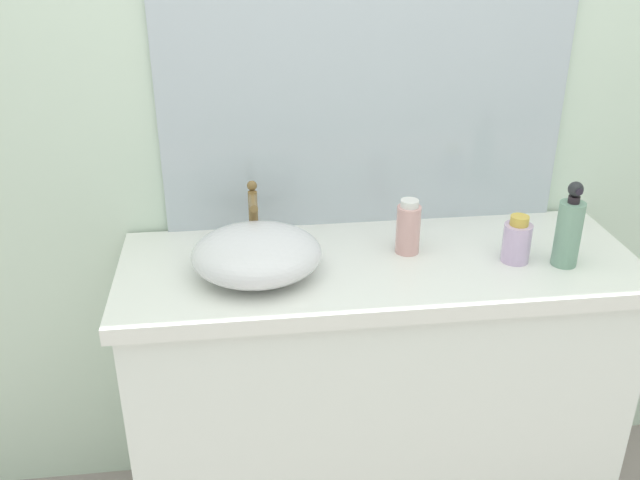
# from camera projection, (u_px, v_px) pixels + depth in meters

# --- Properties ---
(bathroom_wall_rear) EXTENTS (6.00, 0.06, 2.60)m
(bathroom_wall_rear) POSITION_uv_depth(u_px,v_px,m) (339.00, 88.00, 1.97)
(bathroom_wall_rear) COLOR silver
(bathroom_wall_rear) RESTS_ON ground
(vanity_counter) EXTENTS (1.39, 0.52, 0.91)m
(vanity_counter) POSITION_uv_depth(u_px,v_px,m) (374.00, 395.00, 2.08)
(vanity_counter) COLOR white
(vanity_counter) RESTS_ON ground
(wall_mirror_panel) EXTENTS (1.15, 0.01, 1.09)m
(wall_mirror_panel) POSITION_uv_depth(u_px,v_px,m) (368.00, 35.00, 1.88)
(wall_mirror_panel) COLOR #B2BCC6
(wall_mirror_panel) RESTS_ON vanity_counter
(sink_basin) EXTENTS (0.33, 0.31, 0.12)m
(sink_basin) POSITION_uv_depth(u_px,v_px,m) (257.00, 254.00, 1.78)
(sink_basin) COLOR silver
(sink_basin) RESTS_ON vanity_counter
(faucet) EXTENTS (0.03, 0.12, 0.18)m
(faucet) POSITION_uv_depth(u_px,v_px,m) (253.00, 210.00, 1.92)
(faucet) COLOR brown
(faucet) RESTS_ON vanity_counter
(soap_dispenser) EXTENTS (0.07, 0.07, 0.23)m
(soap_dispenser) POSITION_uv_depth(u_px,v_px,m) (569.00, 230.00, 1.82)
(soap_dispenser) COLOR gray
(soap_dispenser) RESTS_ON vanity_counter
(lotion_bottle) EXTENTS (0.07, 0.07, 0.13)m
(lotion_bottle) POSITION_uv_depth(u_px,v_px,m) (517.00, 241.00, 1.86)
(lotion_bottle) COLOR #C9ABD4
(lotion_bottle) RESTS_ON vanity_counter
(perfume_bottle) EXTENTS (0.07, 0.07, 0.15)m
(perfume_bottle) POSITION_uv_depth(u_px,v_px,m) (408.00, 228.00, 1.90)
(perfume_bottle) COLOR #D69E9A
(perfume_bottle) RESTS_ON vanity_counter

